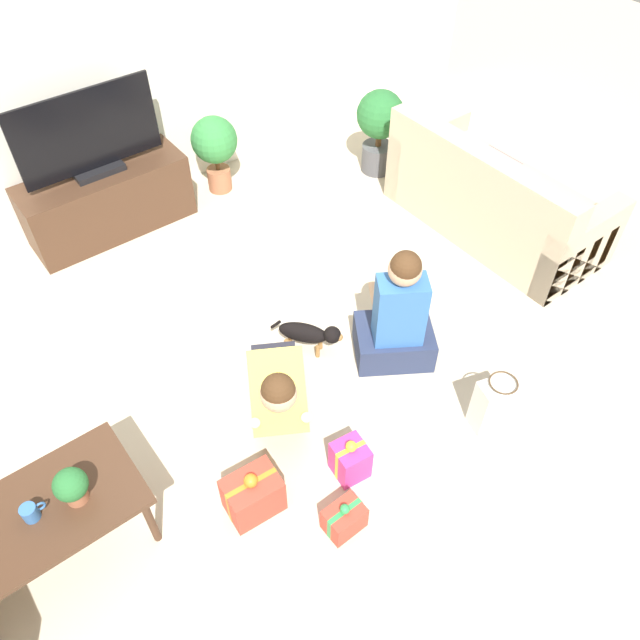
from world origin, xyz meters
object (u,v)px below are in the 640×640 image
object	(u,v)px
dog	(309,334)
mug	(31,512)
tv_console	(108,201)
gift_bag_a	(496,403)
sofa_right	(493,200)
gift_box_a	(350,460)
person_sitting	(397,320)
gift_box_b	(344,519)
tabletop_plant	(71,486)
coffee_table	(39,519)
potted_plant_corner_right	(380,124)
gift_box_c	(253,495)
person_kneeling	(277,388)
potted_plant_back_right	(215,145)
tv	(89,138)

from	to	relation	value
dog	mug	world-z (taller)	mug
tv_console	gift_bag_a	world-z (taller)	tv_console
sofa_right	gift_box_a	bearing A→B (deg)	114.32
sofa_right	person_sitting	world-z (taller)	person_sitting
gift_box_b	person_sitting	bearing A→B (deg)	35.86
mug	dog	bearing A→B (deg)	10.43
gift_box_a	tabletop_plant	xyz separation A→B (m)	(-1.36, 0.51, 0.47)
gift_box_a	sofa_right	bearing A→B (deg)	24.32
sofa_right	mug	bearing A→B (deg)	97.64
sofa_right	mug	size ratio (longest dim) A/B	15.12
gift_box_b	coffee_table	bearing A→B (deg)	148.34
tv_console	gift_bag_a	distance (m)	3.47
sofa_right	gift_bag_a	distance (m)	1.99
person_sitting	potted_plant_corner_right	bearing A→B (deg)	-95.24
dog	gift_box_a	world-z (taller)	gift_box_a
tv_console	person_sitting	bearing A→B (deg)	-69.64
coffee_table	gift_box_c	xyz separation A→B (m)	(0.98, -0.40, -0.28)
person_kneeling	gift_box_b	xyz separation A→B (m)	(-0.12, -0.80, -0.26)
gift_box_b	gift_bag_a	bearing A→B (deg)	-1.19
potted_plant_back_right	mug	distance (m)	3.47
person_sitting	gift_bag_a	world-z (taller)	person_sitting
potted_plant_corner_right	tv	bearing A→B (deg)	163.83
tv	dog	world-z (taller)	tv
gift_bag_a	tabletop_plant	world-z (taller)	tabletop_plant
gift_box_b	gift_bag_a	distance (m)	1.19
person_sitting	gift_box_b	xyz separation A→B (m)	(-1.06, -0.77, -0.27)
tv_console	gift_box_a	size ratio (longest dim) A/B	4.34
potted_plant_corner_right	gift_box_a	xyz separation A→B (m)	(-2.25, -2.34, -0.34)
person_kneeling	gift_bag_a	world-z (taller)	person_kneeling
sofa_right	person_kneeling	bearing A→B (deg)	102.02
sofa_right	potted_plant_corner_right	xyz separation A→B (m)	(-0.15, 1.26, 0.17)
tabletop_plant	gift_box_b	bearing A→B (deg)	-34.38
tv	sofa_right	bearing A→B (deg)	-37.70
dog	mug	distance (m)	2.02
potted_plant_back_right	person_sitting	bearing A→B (deg)	-92.05
gift_box_a	gift_bag_a	xyz separation A→B (m)	(0.94, -0.27, 0.07)
tv_console	person_sitting	size ratio (longest dim) A/B	1.38
sofa_right	tabletop_plant	world-z (taller)	sofa_right
tv_console	tabletop_plant	bearing A→B (deg)	-116.30
potted_plant_back_right	dog	size ratio (longest dim) A/B	1.67
potted_plant_corner_right	coffee_table	bearing A→B (deg)	-154.93
potted_plant_corner_right	potted_plant_back_right	distance (m)	1.49
tv	gift_box_b	bearing A→B (deg)	-92.27
dog	tabletop_plant	bearing A→B (deg)	155.09
coffee_table	gift_box_c	bearing A→B (deg)	-22.45
potted_plant_corner_right	tabletop_plant	distance (m)	4.05
gift_box_a	gift_box_b	world-z (taller)	gift_box_a
person_sitting	gift_bag_a	bearing A→B (deg)	132.04
gift_bag_a	tabletop_plant	distance (m)	2.46
tv	mug	bearing A→B (deg)	-120.47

